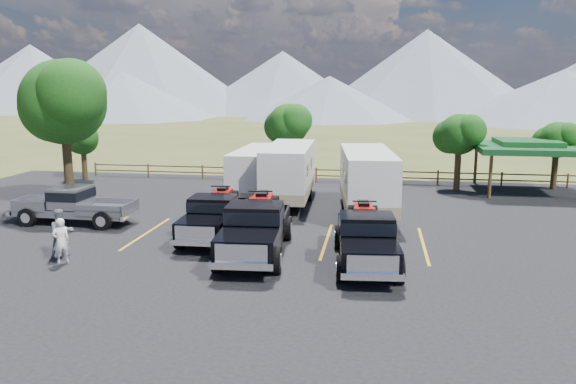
# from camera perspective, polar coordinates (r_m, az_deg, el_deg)

# --- Properties ---
(ground) EXTENTS (320.00, 320.00, 0.00)m
(ground) POSITION_cam_1_polar(r_m,az_deg,el_deg) (20.32, -2.79, -7.90)
(ground) COLOR #444D20
(ground) RESTS_ON ground
(asphalt_lot) EXTENTS (44.00, 34.00, 0.04)m
(asphalt_lot) POSITION_cam_1_polar(r_m,az_deg,el_deg) (23.12, -1.27, -5.49)
(asphalt_lot) COLOR black
(asphalt_lot) RESTS_ON ground
(stall_lines) EXTENTS (12.12, 5.50, 0.01)m
(stall_lines) POSITION_cam_1_polar(r_m,az_deg,el_deg) (24.06, -0.84, -4.77)
(stall_lines) COLOR gold
(stall_lines) RESTS_ON asphalt_lot
(tree_big_nw) EXTENTS (5.54, 5.18, 7.84)m
(tree_big_nw) POSITION_cam_1_polar(r_m,az_deg,el_deg) (32.39, -21.91, 8.46)
(tree_big_nw) COLOR black
(tree_big_nw) RESTS_ON ground
(tree_ne_a) EXTENTS (3.11, 2.92, 4.76)m
(tree_ne_a) POSITION_cam_1_polar(r_m,az_deg,el_deg) (36.31, 16.98, 5.61)
(tree_ne_a) COLOR black
(tree_ne_a) RESTS_ON ground
(tree_ne_b) EXTENTS (2.77, 2.59, 4.27)m
(tree_ne_b) POSITION_cam_1_polar(r_m,az_deg,el_deg) (38.59, 25.63, 4.77)
(tree_ne_b) COLOR black
(tree_ne_b) RESTS_ON ground
(tree_north) EXTENTS (3.46, 3.24, 5.25)m
(tree_north) POSITION_cam_1_polar(r_m,az_deg,el_deg) (38.40, -0.01, 6.87)
(tree_north) COLOR black
(tree_north) RESTS_ON ground
(tree_nw_small) EXTENTS (2.59, 2.43, 3.85)m
(tree_nw_small) POSITION_cam_1_polar(r_m,az_deg,el_deg) (41.20, -20.15, 5.02)
(tree_nw_small) COLOR black
(tree_nw_small) RESTS_ON ground
(rail_fence) EXTENTS (36.12, 0.12, 1.00)m
(rail_fence) POSITION_cam_1_polar(r_m,az_deg,el_deg) (37.84, 5.91, 1.83)
(rail_fence) COLOR #4F3922
(rail_fence) RESTS_ON ground
(pavilion) EXTENTS (6.20, 6.20, 3.22)m
(pavilion) POSITION_cam_1_polar(r_m,az_deg,el_deg) (37.13, 23.10, 4.24)
(pavilion) COLOR #4F3922
(pavilion) RESTS_ON ground
(mountain_range) EXTENTS (209.00, 71.00, 20.00)m
(mountain_range) POSITION_cam_1_polar(r_m,az_deg,el_deg) (125.34, 3.77, 11.51)
(mountain_range) COLOR slate
(mountain_range) RESTS_ON ground
(rig_left) EXTENTS (2.30, 6.09, 2.01)m
(rig_left) POSITION_cam_1_polar(r_m,az_deg,el_deg) (24.48, -7.48, -2.25)
(rig_left) COLOR black
(rig_left) RESTS_ON asphalt_lot
(rig_center) EXTENTS (2.75, 6.89, 2.26)m
(rig_center) POSITION_cam_1_polar(r_m,az_deg,el_deg) (21.77, -3.28, -3.51)
(rig_center) COLOR black
(rig_center) RESTS_ON asphalt_lot
(rig_right) EXTENTS (2.65, 6.43, 2.09)m
(rig_right) POSITION_cam_1_polar(r_m,az_deg,el_deg) (20.85, 7.93, -4.48)
(rig_right) COLOR black
(rig_right) RESTS_ON asphalt_lot
(trailer_left) EXTENTS (2.24, 8.34, 2.91)m
(trailer_left) POSITION_cam_1_polar(r_m,az_deg,el_deg) (31.91, -3.08, 1.92)
(trailer_left) COLOR silver
(trailer_left) RESTS_ON asphalt_lot
(trailer_center) EXTENTS (2.65, 9.16, 3.18)m
(trailer_center) POSITION_cam_1_polar(r_m,az_deg,el_deg) (31.15, 0.12, 1.98)
(trailer_center) COLOR silver
(trailer_center) RESTS_ON asphalt_lot
(trailer_right) EXTENTS (3.21, 9.30, 3.21)m
(trailer_right) POSITION_cam_1_polar(r_m,az_deg,el_deg) (28.65, 8.03, 1.12)
(trailer_right) COLOR silver
(trailer_right) RESTS_ON asphalt_lot
(pickup_silver) EXTENTS (5.90, 2.17, 1.76)m
(pickup_silver) POSITION_cam_1_polar(r_m,az_deg,el_deg) (28.28, -20.84, -1.21)
(pickup_silver) COLOR slate
(pickup_silver) RESTS_ON asphalt_lot
(person_a) EXTENTS (0.73, 0.73, 1.71)m
(person_a) POSITION_cam_1_polar(r_m,az_deg,el_deg) (22.27, -22.07, -4.61)
(person_a) COLOR white
(person_a) RESTS_ON asphalt_lot
(person_b) EXTENTS (1.13, 1.14, 1.86)m
(person_b) POSITION_cam_1_polar(r_m,az_deg,el_deg) (23.11, -22.04, -3.87)
(person_b) COLOR slate
(person_b) RESTS_ON asphalt_lot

